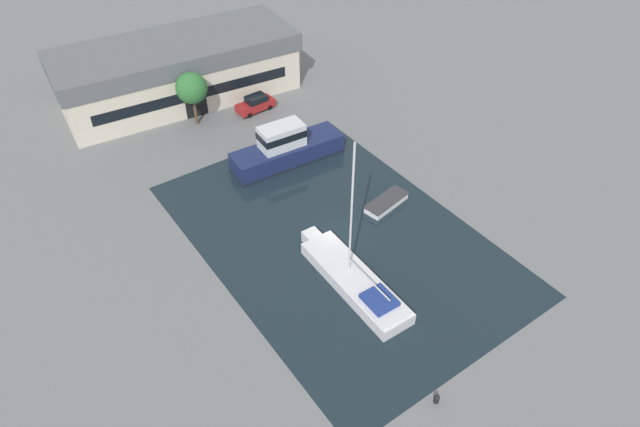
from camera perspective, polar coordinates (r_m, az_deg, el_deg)
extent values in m
plane|color=slate|center=(47.78, 1.60, -2.38)|extent=(440.00, 440.00, 0.00)
cube|color=black|center=(47.78, 1.60, -2.38)|extent=(20.42, 30.64, 0.01)
cube|color=beige|center=(67.72, -13.87, 13.01)|extent=(26.25, 12.14, 4.71)
cube|color=#565B60|center=(66.31, -14.34, 15.53)|extent=(27.04, 12.50, 1.90)
cube|color=black|center=(63.85, -12.29, 10.76)|extent=(2.40, 0.28, 3.30)
cube|color=black|center=(63.40, -12.42, 11.50)|extent=(21.54, 2.05, 1.18)
cylinder|color=brown|center=(62.58, -12.36, 9.95)|extent=(0.32, 0.32, 3.03)
sphere|color=#2D6B33|center=(61.26, -12.73, 12.14)|extent=(3.27, 3.27, 3.27)
cube|color=maroon|center=(64.28, -6.49, 10.70)|extent=(4.38, 2.01, 0.85)
cube|color=black|center=(63.98, -6.42, 11.34)|extent=(2.32, 1.67, 0.66)
cube|color=black|center=(63.49, -7.26, 10.98)|extent=(0.13, 1.39, 0.53)
cylinder|color=black|center=(63.32, -7.07, 9.73)|extent=(0.61, 0.24, 0.60)
cylinder|color=black|center=(64.46, -7.84, 10.26)|extent=(0.61, 0.24, 0.60)
cylinder|color=black|center=(64.54, -5.09, 10.53)|extent=(0.61, 0.24, 0.60)
cylinder|color=black|center=(65.66, -5.88, 11.04)|extent=(0.61, 0.24, 0.60)
cube|color=silver|center=(43.60, 3.49, -6.82)|extent=(3.13, 10.71, 1.04)
cube|color=silver|center=(46.98, -0.82, -2.40)|extent=(1.32, 1.23, 1.04)
cube|color=silver|center=(43.19, 3.52, -6.33)|extent=(3.01, 10.28, 0.08)
cylinder|color=silver|center=(39.60, 3.17, 0.13)|extent=(0.16, 0.16, 11.58)
cylinder|color=silver|center=(41.53, 4.90, -6.59)|extent=(0.24, 4.79, 0.12)
cube|color=navy|center=(41.57, 5.96, -8.58)|extent=(2.07, 2.39, 0.30)
cube|color=#19234C|center=(55.87, -3.26, 6.13)|extent=(11.33, 3.88, 1.90)
cube|color=black|center=(56.33, -3.23, 5.46)|extent=(11.45, 3.95, 0.18)
cube|color=silver|center=(54.52, -3.86, 7.73)|extent=(4.38, 2.55, 2.21)
cube|color=black|center=(54.40, -3.87, 7.92)|extent=(4.47, 2.62, 0.71)
cube|color=white|center=(51.01, 6.65, 1.06)|extent=(4.50, 2.37, 0.58)
cube|color=#333338|center=(50.80, 6.67, 1.35)|extent=(4.69, 2.50, 0.08)
cylinder|color=black|center=(38.63, 11.55, -17.82)|extent=(0.35, 0.35, 0.38)
sphere|color=black|center=(38.38, 11.61, -17.59)|extent=(0.39, 0.39, 0.39)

